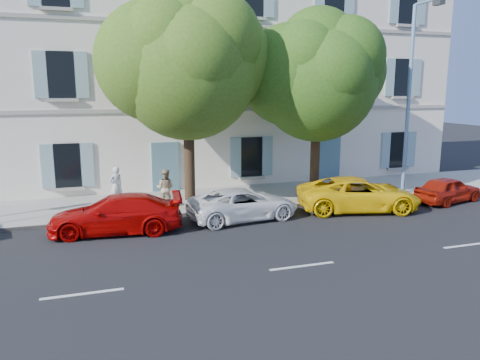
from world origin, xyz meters
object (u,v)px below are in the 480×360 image
object	(u,v)px
pedestrian_b	(165,188)
car_red_coupe	(116,214)
tree_left	(187,70)
tree_right	(317,82)
car_yellow_supercar	(359,194)
street_lamp	(412,89)
car_red_hatchback	(448,190)
car_white_coupe	(243,204)
pedestrian_a	(116,186)

from	to	relation	value
pedestrian_b	car_red_coupe	bearing A→B (deg)	75.73
tree_left	tree_right	distance (m)	5.74
car_yellow_supercar	street_lamp	xyz separation A→B (m)	(3.39, 1.44, 4.28)
car_red_coupe	car_red_hatchback	xyz separation A→B (m)	(14.38, 0.00, -0.09)
car_yellow_supercar	tree_left	world-z (taller)	tree_left
car_yellow_supercar	car_red_hatchback	world-z (taller)	car_yellow_supercar
car_white_coupe	pedestrian_a	size ratio (longest dim) A/B	2.67
car_red_hatchback	car_yellow_supercar	bearing A→B (deg)	75.75
tree_left	pedestrian_a	xyz separation A→B (m)	(-2.90, 1.33, -4.77)
street_lamp	pedestrian_a	xyz separation A→B (m)	(-12.96, 2.08, -4.01)
car_yellow_supercar	pedestrian_a	world-z (taller)	pedestrian_a
tree_right	street_lamp	xyz separation A→B (m)	(4.35, -0.74, -0.30)
car_red_hatchback	pedestrian_b	bearing A→B (deg)	63.85
car_yellow_supercar	pedestrian_b	size ratio (longest dim) A/B	3.18
car_red_hatchback	tree_right	world-z (taller)	tree_right
car_red_coupe	car_yellow_supercar	world-z (taller)	car_yellow_supercar
tree_right	pedestrian_b	size ratio (longest dim) A/B	5.06
car_red_coupe	pedestrian_a	size ratio (longest dim) A/B	2.83
car_red_hatchback	pedestrian_b	xyz separation A→B (m)	(-12.21, 2.57, 0.36)
car_white_coupe	pedestrian_b	distance (m)	3.56
pedestrian_b	car_white_coupe	bearing A→B (deg)	163.98
tree_right	car_red_hatchback	bearing A→B (deg)	-21.52
tree_right	pedestrian_a	distance (m)	9.73
tree_left	street_lamp	size ratio (longest dim) A/B	1.02
car_white_coupe	tree_right	world-z (taller)	tree_right
pedestrian_b	pedestrian_a	bearing A→B (deg)	-0.64
car_red_coupe	car_red_hatchback	world-z (taller)	car_red_coupe
car_red_coupe	car_white_coupe	world-z (taller)	car_red_coupe
street_lamp	car_white_coupe	bearing A→B (deg)	-171.66
car_white_coupe	street_lamp	bearing A→B (deg)	-88.48
car_white_coupe	car_yellow_supercar	xyz separation A→B (m)	(5.00, -0.21, 0.09)
tree_left	tree_right	bearing A→B (deg)	-0.15
car_white_coupe	tree_right	xyz separation A→B (m)	(4.05, 1.97, 4.67)
car_red_coupe	tree_left	distance (m)	6.35
car_yellow_supercar	car_red_hatchback	bearing A→B (deg)	-76.39
tree_left	pedestrian_a	bearing A→B (deg)	155.30
tree_right	street_lamp	bearing A→B (deg)	-9.63
tree_left	car_white_coupe	bearing A→B (deg)	-49.86
car_white_coupe	car_yellow_supercar	world-z (taller)	car_yellow_supercar
car_yellow_supercar	pedestrian_b	distance (m)	8.07
car_white_coupe	car_red_coupe	bearing A→B (deg)	85.76
car_red_coupe	pedestrian_b	distance (m)	3.37
tree_right	street_lamp	size ratio (longest dim) A/B	0.94
car_red_hatchback	pedestrian_a	world-z (taller)	pedestrian_a
car_red_coupe	tree_right	world-z (taller)	tree_right
tree_right	street_lamp	world-z (taller)	street_lamp
car_yellow_supercar	tree_right	size ratio (longest dim) A/B	0.63
car_red_coupe	car_yellow_supercar	xyz separation A→B (m)	(9.81, 0.00, 0.03)
car_yellow_supercar	tree_right	bearing A→B (deg)	37.25
street_lamp	pedestrian_a	world-z (taller)	street_lamp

